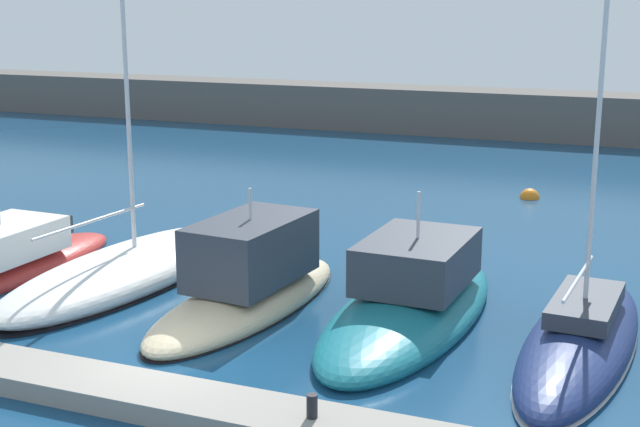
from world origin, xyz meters
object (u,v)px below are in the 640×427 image
object	(u,v)px
motorboat_teal_fifth	(412,301)
mooring_buoy_orange	(530,198)
sailboat_white_third	(128,269)
dock_bollard	(312,406)
motorboat_red_second	(9,262)
sailboat_navy_sixth	(581,338)
motorboat_sand_fourth	(249,283)

from	to	relation	value
motorboat_teal_fifth	mooring_buoy_orange	distance (m)	14.89
sailboat_white_third	dock_bollard	distance (m)	10.67
motorboat_red_second	sailboat_navy_sixth	world-z (taller)	sailboat_navy_sixth
motorboat_red_second	sailboat_white_third	distance (m)	3.59
sailboat_navy_sixth	dock_bollard	bearing A→B (deg)	150.21
sailboat_navy_sixth	motorboat_teal_fifth	bearing A→B (deg)	85.79
motorboat_red_second	sailboat_white_third	bearing A→B (deg)	-75.78
motorboat_red_second	motorboat_teal_fifth	size ratio (longest dim) A/B	0.90
sailboat_white_third	motorboat_teal_fifth	bearing A→B (deg)	-85.37
sailboat_navy_sixth	mooring_buoy_orange	world-z (taller)	sailboat_navy_sixth
sailboat_white_third	mooring_buoy_orange	distance (m)	17.21
sailboat_white_third	motorboat_red_second	bearing A→B (deg)	107.38
motorboat_sand_fourth	dock_bollard	distance (m)	7.24
dock_bollard	motorboat_teal_fifth	bearing A→B (deg)	91.11
motorboat_red_second	dock_bollard	xyz separation A→B (m)	(11.85, -5.85, 0.30)
motorboat_sand_fourth	sailboat_navy_sixth	world-z (taller)	sailboat_navy_sixth
motorboat_sand_fourth	motorboat_teal_fifth	world-z (taller)	motorboat_teal_fifth
sailboat_white_third	motorboat_teal_fifth	distance (m)	8.22
sailboat_white_third	mooring_buoy_orange	bearing A→B (deg)	-25.52
motorboat_red_second	mooring_buoy_orange	distance (m)	19.83
motorboat_teal_fifth	sailboat_navy_sixth	xyz separation A→B (m)	(4.09, -0.53, -0.18)
sailboat_white_third	sailboat_navy_sixth	world-z (taller)	sailboat_white_third
motorboat_sand_fourth	motorboat_teal_fifth	xyz separation A→B (m)	(4.07, 0.74, -0.17)
motorboat_teal_fifth	sailboat_navy_sixth	world-z (taller)	sailboat_navy_sixth
motorboat_teal_fifth	motorboat_red_second	bearing A→B (deg)	95.47
motorboat_teal_fifth	sailboat_navy_sixth	distance (m)	4.13
dock_bollard	mooring_buoy_orange	bearing A→B (deg)	89.21
motorboat_red_second	mooring_buoy_orange	bearing A→B (deg)	-36.31
sailboat_navy_sixth	dock_bollard	size ratio (longest dim) A/B	35.29
motorboat_red_second	sailboat_white_third	size ratio (longest dim) A/B	0.52
motorboat_teal_fifth	sailboat_white_third	bearing A→B (deg)	91.60
sailboat_white_third	sailboat_navy_sixth	xyz separation A→B (m)	(12.30, -0.53, -0.03)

